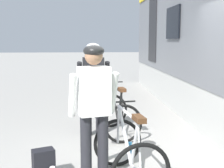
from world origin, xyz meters
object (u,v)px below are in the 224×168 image
cyclist_far_in_dark (93,81)px  bicycle_far_black (116,114)px  cyclist_near_in_white (94,103)px  water_bottle_near_the_bikes (130,148)px  bicycle_near_silver (128,153)px  backpack_on_platform (44,164)px

cyclist_far_in_dark → bicycle_far_black: cyclist_far_in_dark is taller
cyclist_near_in_white → cyclist_far_in_dark: bearing=89.2°
cyclist_far_in_dark → water_bottle_near_the_bikes: cyclist_far_in_dark is taller
cyclist_near_in_white → bicycle_near_silver: 0.78m
cyclist_near_in_white → bicycle_near_silver: cyclist_near_in_white is taller
cyclist_near_in_white → bicycle_near_silver: size_ratio=1.51×
bicycle_far_black → backpack_on_platform: size_ratio=2.90×
cyclist_near_in_white → cyclist_far_in_dark: 1.95m
bicycle_far_black → water_bottle_near_the_bikes: size_ratio=6.30×
bicycle_near_silver → cyclist_near_in_white: bearing=176.4°
water_bottle_near_the_bikes → cyclist_far_in_dark: bearing=119.6°
cyclist_near_in_white → bicycle_near_silver: bearing=-3.6°
bicycle_near_silver → water_bottle_near_the_bikes: bicycle_near_silver is taller
cyclist_near_in_white → water_bottle_near_the_bikes: 1.49m
bicycle_far_black → backpack_on_platform: bearing=-122.8°
bicycle_near_silver → water_bottle_near_the_bikes: size_ratio=6.34×
cyclist_near_in_white → bicycle_far_black: (0.47, 1.94, -0.65)m
bicycle_near_silver → water_bottle_near_the_bikes: bearing=80.7°
cyclist_far_in_dark → bicycle_near_silver: 2.12m
bicycle_near_silver → backpack_on_platform: (-1.09, 0.21, -0.20)m
water_bottle_near_the_bikes → cyclist_near_in_white: bearing=-121.3°
bicycle_far_black → bicycle_near_silver: bearing=-91.2°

